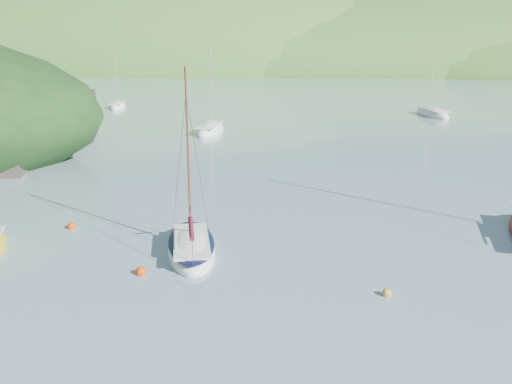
# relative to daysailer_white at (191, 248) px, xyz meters

# --- Properties ---
(ground) EXTENTS (700.00, 700.00, 0.00)m
(ground) POSITION_rel_daysailer_white_xyz_m (5.03, -4.67, -0.22)
(ground) COLOR #7595A2
(ground) RESTS_ON ground
(shoreline_hills) EXTENTS (690.00, 135.00, 56.00)m
(shoreline_hills) POSITION_rel_daysailer_white_xyz_m (-4.63, 167.76, -0.22)
(shoreline_hills) COLOR #44752C
(shoreline_hills) RESTS_ON ground
(daysailer_white) EXTENTS (3.73, 6.84, 9.97)m
(daysailer_white) POSITION_rel_daysailer_white_xyz_m (0.00, 0.00, 0.00)
(daysailer_white) COLOR white
(daysailer_white) RESTS_ON ground
(distant_sloop_a) EXTENTS (3.20, 7.60, 10.58)m
(distant_sloop_a) POSITION_rel_daysailer_white_xyz_m (-4.74, 35.44, -0.04)
(distant_sloop_a) COLOR white
(distant_sloop_a) RESTS_ON ground
(distant_sloop_b) EXTENTS (4.53, 8.00, 10.79)m
(distant_sloop_b) POSITION_rel_daysailer_white_xyz_m (22.76, 50.71, -0.04)
(distant_sloop_b) COLOR white
(distant_sloop_b) RESTS_ON ground
(distant_sloop_c) EXTENTS (3.16, 6.49, 8.87)m
(distant_sloop_c) POSITION_rel_daysailer_white_xyz_m (-21.70, 55.29, -0.06)
(distant_sloop_c) COLOR white
(distant_sloop_c) RESTS_ON ground
(mooring_buoys) EXTENTS (27.16, 10.80, 0.50)m
(mooring_buoys) POSITION_rel_daysailer_white_xyz_m (1.68, 0.06, -0.10)
(mooring_buoys) COLOR gold
(mooring_buoys) RESTS_ON ground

